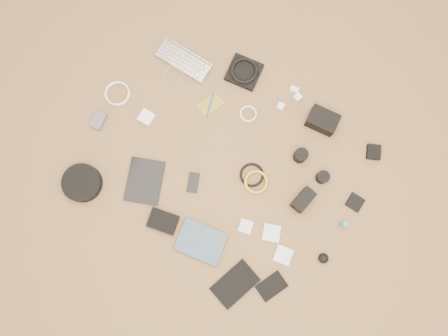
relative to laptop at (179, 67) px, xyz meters
The scene contains 34 objects.
room_shell 1.36m from the laptop, 34.25° to the right, with size 4.04×4.04×2.58m.
laptop is the anchor object (origin of this frame).
headphone_pouch 0.33m from the laptop, 26.35° to the left, with size 0.16×0.15×0.03m, color black.
headphones 0.33m from the laptop, 26.35° to the left, with size 0.14×0.14×0.02m, color black.
charger_a 0.59m from the laptop, 19.82° to the left, with size 0.03×0.03×0.03m, color white.
charger_b 0.61m from the laptop, 19.45° to the left, with size 0.03×0.03×0.02m, color white.
charger_c 0.63m from the laptop, 16.26° to the left, with size 0.03×0.03×0.03m, color white.
charger_d 0.56m from the laptop, ahead, with size 0.03×0.03×0.03m, color white.
dslr_camera 0.78m from the laptop, ahead, with size 0.15×0.10×0.08m, color black.
lens_pouch 1.07m from the laptop, ahead, with size 0.07×0.08×0.03m, color black.
notebook_olive 0.26m from the laptop, 19.67° to the right, with size 0.08×0.12×0.01m, color olive.
pen_blue 0.26m from the laptop, 19.67° to the right, with size 0.01×0.01×0.13m, color #1444A9.
cable_white_a 0.43m from the laptop, ahead, with size 0.09×0.09×0.01m, color white.
lens_a 0.77m from the laptop, ahead, with size 0.07×0.07×0.07m, color black.
lens_b 0.92m from the laptop, ahead, with size 0.06×0.06×0.06m, color black.
card_reader 1.12m from the laptop, ahead, with size 0.07×0.07×0.02m, color black.
power_brick 0.31m from the laptop, 89.52° to the right, with size 0.07×0.07×0.03m, color white.
cable_white_b 0.34m from the laptop, 124.13° to the right, with size 0.13×0.13×0.01m, color white.
cable_black 0.67m from the laptop, 25.35° to the right, with size 0.12×0.12×0.01m, color black.
cable_yellow 0.71m from the laptop, 25.53° to the right, with size 0.12×0.12×0.01m, color gold.
flash 0.92m from the laptop, 16.91° to the right, with size 0.06×0.12×0.09m, color black.
lens_cleaner 1.13m from the laptop, 13.68° to the right, with size 0.02×0.02×0.08m, color teal.
battery_charger 0.49m from the laptop, 113.43° to the right, with size 0.06×0.09×0.02m, color #515256.
tablet 0.61m from the laptop, 73.89° to the right, with size 0.17×0.22×0.01m, color black.
phone 0.60m from the laptop, 51.18° to the right, with size 0.05×0.10×0.01m, color black.
filter_case_left 0.88m from the laptop, 36.14° to the right, with size 0.06×0.06×0.01m, color silver.
filter_case_mid 0.96m from the laptop, 29.94° to the right, with size 0.08×0.08×0.01m, color silver.
filter_case_right 1.08m from the laptop, 30.09° to the right, with size 0.08×0.08×0.01m, color silver.
air_blower 1.19m from the laptop, 22.43° to the right, with size 0.05×0.05×0.05m, color black.
headphone_case 0.76m from the laptop, 96.14° to the right, with size 0.19×0.19×0.05m, color black.
drive_case 0.79m from the laptop, 63.29° to the right, with size 0.14×0.10×0.03m, color black.
paperback 0.97m from the laptop, 53.37° to the right, with size 0.17×0.22×0.02m, color #3B5365.
notebook_black_a 1.12m from the laptop, 43.95° to the right, with size 0.13×0.21×0.02m, color black.
notebook_black_b 1.19m from the laptop, 35.93° to the right, with size 0.09×0.14×0.01m, color black.
Camera 1 is at (0.19, -0.31, 2.14)m, focal length 35.00 mm.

